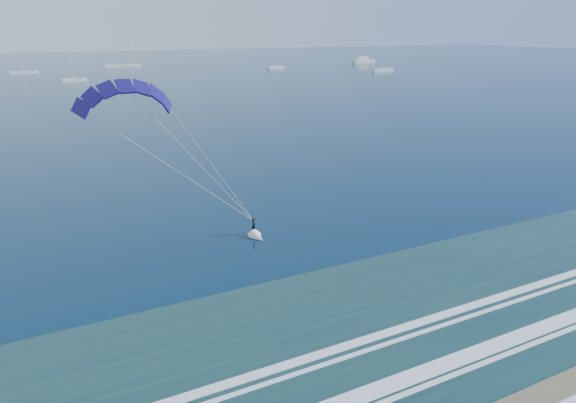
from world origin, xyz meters
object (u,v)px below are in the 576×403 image
(motor_yacht, at_px, (363,60))
(kitesurfer_rig, at_px, (194,159))
(sailboat_8, at_px, (131,65))
(sailboat_5, at_px, (276,67))
(sailboat_2, at_px, (24,73))
(sailboat_3, at_px, (73,80))
(sailboat_6, at_px, (383,70))
(sailboat_4, at_px, (115,66))

(motor_yacht, bearing_deg, kitesurfer_rig, -128.24)
(sailboat_8, bearing_deg, kitesurfer_rig, -99.69)
(motor_yacht, distance_m, sailboat_5, 62.58)
(kitesurfer_rig, height_order, motor_yacht, kitesurfer_rig)
(motor_yacht, height_order, sailboat_2, sailboat_2)
(sailboat_3, bearing_deg, motor_yacht, 14.68)
(sailboat_6, relative_size, sailboat_8, 1.23)
(sailboat_2, height_order, sailboat_5, sailboat_2)
(sailboat_3, bearing_deg, kitesurfer_rig, -92.00)
(motor_yacht, relative_size, sailboat_2, 0.97)
(motor_yacht, relative_size, sailboat_4, 1.02)
(sailboat_3, xyz_separation_m, sailboat_6, (124.99, -11.67, 0.02))
(kitesurfer_rig, distance_m, motor_yacht, 252.48)
(motor_yacht, relative_size, sailboat_3, 1.18)
(sailboat_5, bearing_deg, sailboat_4, 145.85)
(sailboat_3, height_order, sailboat_4, sailboat_4)
(motor_yacht, xyz_separation_m, sailboat_3, (-150.65, -39.46, -0.74))
(motor_yacht, xyz_separation_m, sailboat_5, (-60.48, -16.08, -0.74))
(sailboat_3, height_order, sailboat_6, sailboat_6)
(sailboat_2, xyz_separation_m, sailboat_6, (139.77, -55.57, 0.00))
(sailboat_5, bearing_deg, sailboat_6, -45.19)
(sailboat_2, relative_size, sailboat_3, 1.21)
(motor_yacht, height_order, sailboat_8, sailboat_8)
(motor_yacht, distance_m, sailboat_2, 165.50)
(kitesurfer_rig, relative_size, motor_yacht, 1.26)
(motor_yacht, distance_m, sailboat_6, 57.21)
(sailboat_3, distance_m, sailboat_5, 93.15)
(kitesurfer_rig, xyz_separation_m, sailboat_3, (5.55, 158.79, -7.37))
(sailboat_4, bearing_deg, sailboat_3, -110.42)
(sailboat_6, bearing_deg, sailboat_8, 139.32)
(sailboat_3, bearing_deg, sailboat_2, 108.61)
(kitesurfer_rig, xyz_separation_m, sailboat_6, (130.54, 147.12, -7.36))
(motor_yacht, height_order, sailboat_6, sailboat_6)
(sailboat_6, distance_m, sailboat_8, 121.24)
(sailboat_8, bearing_deg, sailboat_5, -37.60)
(sailboat_6, bearing_deg, motor_yacht, 63.35)
(sailboat_6, bearing_deg, sailboat_5, 134.81)
(sailboat_2, height_order, sailboat_4, sailboat_2)
(sailboat_2, bearing_deg, sailboat_4, 30.58)
(kitesurfer_rig, bearing_deg, sailboat_6, 48.42)
(kitesurfer_rig, relative_size, sailboat_4, 1.28)
(sailboat_3, distance_m, sailboat_4, 72.02)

